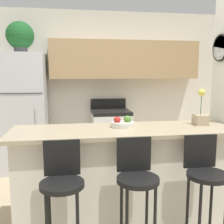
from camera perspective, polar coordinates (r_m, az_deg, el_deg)
wall_back at (r=4.55m, az=-0.77°, el=7.61°), size 5.60×0.38×2.55m
counter_bar at (r=2.63m, az=2.60°, el=-14.09°), size 2.12×0.66×0.99m
refrigerator at (r=4.29m, az=-18.64°, el=-0.15°), size 0.69×0.70×1.81m
stove_range at (r=4.39m, az=-0.29°, el=-5.38°), size 0.61×0.63×1.07m
bar_stool_left at (r=2.06m, az=-10.77°, el=-15.80°), size 0.33×0.33×1.00m
bar_stool_mid at (r=2.12m, az=5.40°, el=-15.02°), size 0.33×0.33×1.00m
bar_stool_right at (r=2.32m, az=19.60°, el=-13.39°), size 0.33×0.33×1.00m
potted_plant_on_fridge at (r=4.28m, az=-19.38°, el=15.31°), size 0.41×0.41×0.47m
orchid_vase at (r=2.80m, az=18.72°, el=-0.67°), size 0.13×0.13×0.36m
fruit_bowl at (r=2.55m, az=2.31°, el=-2.50°), size 0.23×0.23×0.11m
trash_bin at (r=4.16m, az=-10.90°, el=-10.21°), size 0.28×0.28×0.38m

